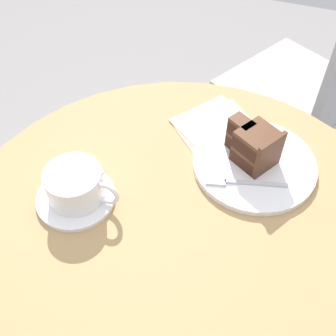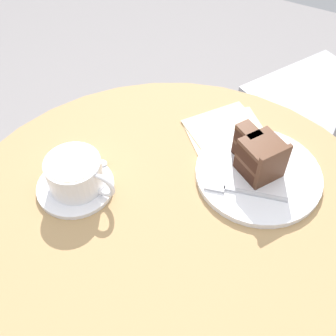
# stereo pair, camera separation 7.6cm
# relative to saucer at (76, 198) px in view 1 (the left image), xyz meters

# --- Properties ---
(cafe_table) EXTENTS (0.83, 0.83, 0.69)m
(cafe_table) POSITION_rel_saucer_xyz_m (0.20, -0.01, -0.11)
(cafe_table) COLOR #A37F51
(cafe_table) RESTS_ON ground
(saucer) EXTENTS (0.14, 0.14, 0.01)m
(saucer) POSITION_rel_saucer_xyz_m (0.00, 0.00, 0.00)
(saucer) COLOR white
(saucer) RESTS_ON cafe_table
(coffee_cup) EXTENTS (0.14, 0.10, 0.06)m
(coffee_cup) POSITION_rel_saucer_xyz_m (0.00, 0.00, 0.04)
(coffee_cup) COLOR white
(coffee_cup) RESTS_ON saucer
(teaspoon) EXTENTS (0.09, 0.07, 0.00)m
(teaspoon) POSITION_rel_saucer_xyz_m (-0.01, 0.05, 0.01)
(teaspoon) COLOR #B7B7BC
(teaspoon) RESTS_ON saucer
(cake_plate) EXTENTS (0.24, 0.24, 0.01)m
(cake_plate) POSITION_rel_saucer_xyz_m (0.29, 0.18, 0.00)
(cake_plate) COLOR white
(cake_plate) RESTS_ON cafe_table
(cake_slice) EXTENTS (0.11, 0.09, 0.08)m
(cake_slice) POSITION_rel_saucer_xyz_m (0.28, 0.19, 0.04)
(cake_slice) COLOR #381E14
(cake_slice) RESTS_ON cake_plate
(fork) EXTENTS (0.15, 0.05, 0.00)m
(fork) POSITION_rel_saucer_xyz_m (0.27, 0.12, 0.01)
(fork) COLOR #B7B7BC
(fork) RESTS_ON cake_plate
(napkin) EXTENTS (0.23, 0.23, 0.00)m
(napkin) POSITION_rel_saucer_xyz_m (0.20, 0.26, -0.00)
(napkin) COLOR beige
(napkin) RESTS_ON cafe_table
(cafe_chair) EXTENTS (0.52, 0.52, 0.96)m
(cafe_chair) POSITION_rel_saucer_xyz_m (0.42, 0.72, -0.13)
(cafe_chair) COLOR #9E9EA3
(cafe_chair) RESTS_ON ground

